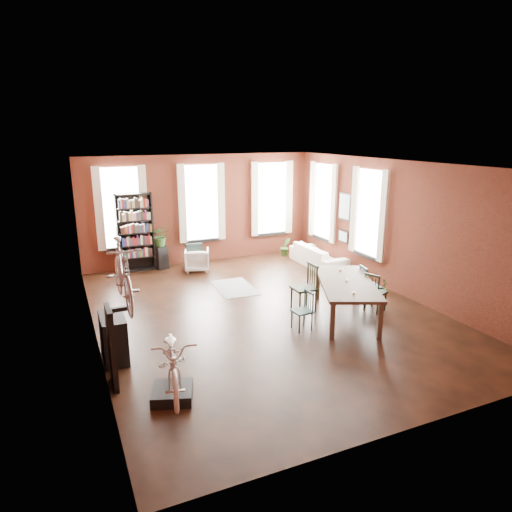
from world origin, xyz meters
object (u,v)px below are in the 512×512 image
console_table (114,338)px  plant_stand (161,258)px  dining_chair_c (376,292)px  dining_chair_d (370,286)px  dining_chair_b (304,288)px  bike_trainer (172,393)px  dining_chair_a (302,311)px  bookshelf (135,233)px  cream_sofa (318,252)px  white_armchair (197,259)px  dining_table (346,299)px  bicycle_floor (172,334)px

console_table → plant_stand: bearing=69.2°
dining_chair_c → dining_chair_d: bearing=-37.7°
dining_chair_d → dining_chair_b: bearing=89.8°
dining_chair_b → bike_trainer: 4.18m
dining_chair_a → bookshelf: 5.94m
cream_sofa → plant_stand: cream_sofa is taller
bookshelf → bike_trainer: (-0.66, -6.81, -1.01)m
white_armchair → cream_sofa: cream_sofa is taller
dining_chair_a → plant_stand: (-1.65, 5.33, -0.06)m
dining_chair_c → plant_stand: bearing=14.4°
cream_sofa → console_table: size_ratio=2.60×
dining_chair_a → plant_stand: 5.58m
white_armchair → plant_stand: bearing=-16.5°
plant_stand → dining_table: bearing=-61.6°
bookshelf → dining_table: bearing=-56.7°
dining_chair_c → cream_sofa: dining_chair_c is taller
dining_chair_a → bicycle_floor: bicycle_floor is taller
dining_chair_c → bike_trainer: (-4.93, -1.60, -0.35)m
cream_sofa → bike_trainer: bearing=132.3°
dining_chair_b → bike_trainer: dining_chair_b is taller
dining_table → bicycle_floor: bearing=-134.9°
dining_table → dining_chair_b: dining_chair_b is taller
white_armchair → bike_trainer: 6.50m
dining_chair_d → bookshelf: bearing=53.3°
bookshelf → cream_sofa: bookshelf is taller
bike_trainer → bicycle_floor: 0.96m
cream_sofa → white_armchair: bearing=73.6°
white_armchair → dining_chair_a: bearing=116.5°
bookshelf → plant_stand: bearing=-8.0°
white_armchair → bike_trainer: white_armchair is taller
cream_sofa → console_table: bearing=119.3°
bookshelf → bike_trainer: bearing=-95.5°
dining_chair_a → plant_stand: bearing=-165.4°
bicycle_floor → bookshelf: bearing=95.2°
bookshelf → bicycle_floor: (-0.62, -6.82, -0.06)m
bike_trainer → bicycle_floor: bicycle_floor is taller
dining_table → dining_chair_b: size_ratio=2.25×
dining_table → dining_chair_a: size_ratio=3.02×
bike_trainer → console_table: 1.75m
dining_chair_d → cream_sofa: 3.23m
cream_sofa → bicycle_floor: size_ratio=1.20×
dining_chair_c → bike_trainer: size_ratio=1.49×
bike_trainer → bicycle_floor: (0.04, -0.01, 0.96)m
dining_chair_c → console_table: dining_chair_c is taller
dining_chair_a → cream_sofa: size_ratio=0.37×
bookshelf → plant_stand: size_ratio=3.38×
dining_table → dining_chair_d: 1.00m
console_table → plant_stand: console_table is taller
dining_chair_a → dining_chair_b: dining_chair_b is taller
dining_chair_b → bicycle_floor: size_ratio=0.60×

